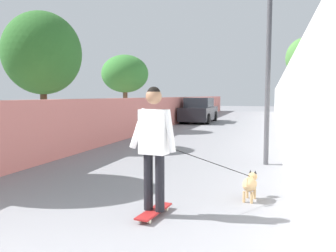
% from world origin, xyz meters
% --- Properties ---
extents(ground_plane, '(80.00, 80.00, 0.00)m').
position_xyz_m(ground_plane, '(14.00, 0.00, 0.00)').
color(ground_plane, gray).
extents(wall_left, '(48.00, 0.30, 1.59)m').
position_xyz_m(wall_left, '(12.00, 2.98, 0.79)').
color(wall_left, '#CC726B').
rests_on(wall_left, ground).
extents(fence_right, '(48.00, 0.30, 2.32)m').
position_xyz_m(fence_right, '(12.00, -2.98, 1.16)').
color(fence_right, white).
rests_on(fence_right, ground).
extents(tree_right_near, '(2.01, 2.01, 4.90)m').
position_xyz_m(tree_right_near, '(19.00, -4.22, 3.70)').
color(tree_right_near, brown).
rests_on(tree_right_near, ground).
extents(tree_left_mid, '(2.43, 2.43, 4.29)m').
position_xyz_m(tree_left_mid, '(7.50, 4.40, 2.99)').
color(tree_left_mid, '#473523').
rests_on(tree_left_mid, ground).
extents(tree_left_distant, '(2.17, 2.17, 3.56)m').
position_xyz_m(tree_left_distant, '(13.00, 4.00, 2.67)').
color(tree_left_distant, brown).
rests_on(tree_left_distant, ground).
extents(lamp_post, '(0.36, 0.36, 4.33)m').
position_xyz_m(lamp_post, '(6.81, -2.43, 2.96)').
color(lamp_post, '#4C4C51').
rests_on(lamp_post, ground).
extents(skateboard, '(0.82, 0.30, 0.08)m').
position_xyz_m(skateboard, '(2.57, -0.99, 0.07)').
color(skateboard, maroon).
rests_on(skateboard, ground).
extents(person_skateboarder, '(0.27, 0.72, 1.73)m').
position_xyz_m(person_skateboarder, '(2.57, -0.99, 1.09)').
color(person_skateboarder, black).
rests_on(person_skateboarder, skateboard).
extents(dog, '(1.46, 1.38, 1.06)m').
position_xyz_m(dog, '(3.72, -2.23, 0.27)').
color(dog, tan).
rests_on(dog, ground).
extents(car_near, '(4.35, 1.80, 1.54)m').
position_xyz_m(car_near, '(19.55, 1.83, 0.72)').
color(car_near, black).
rests_on(car_near, ground).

